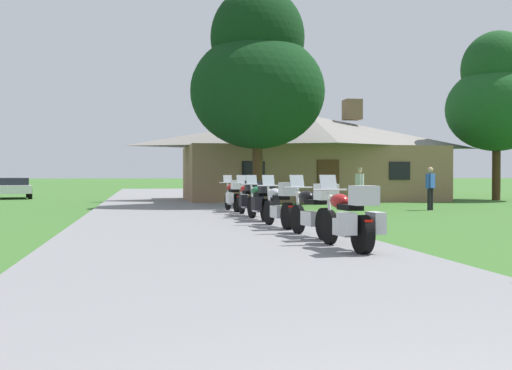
{
  "coord_description": "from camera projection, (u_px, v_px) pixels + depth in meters",
  "views": [
    {
      "loc": [
        -1.39,
        -1.87,
        1.35
      ],
      "look_at": [
        2.99,
        21.59,
        0.97
      ],
      "focal_mm": 43.12,
      "sensor_mm": 36.0,
      "label": 1
    }
  ],
  "objects": [
    {
      "name": "bystander_blue_shirt_beside_signpost",
      "position": [
        430.0,
        186.0,
        23.68
      ],
      "size": [
        0.46,
        0.39,
        1.67
      ],
      "rotation": [
        0.0,
        0.0,
        3.79
      ],
      "color": "black",
      "rests_on": "ground"
    },
    {
      "name": "motorcycle_red_nearest_to_camera",
      "position": [
        351.0,
        218.0,
        10.51
      ],
      "size": [
        0.82,
        2.08,
        1.3
      ],
      "rotation": [
        0.0,
        0.0,
        0.08
      ],
      "color": "black",
      "rests_on": "asphalt_driveway"
    },
    {
      "name": "tree_by_lodge_front",
      "position": [
        258.0,
        76.0,
        26.69
      ],
      "size": [
        5.85,
        5.85,
        9.52
      ],
      "color": "#422D19",
      "rests_on": "ground"
    },
    {
      "name": "motorcycle_red_fifth_in_row",
      "position": [
        248.0,
        198.0,
        19.64
      ],
      "size": [
        0.78,
        2.08,
        1.3
      ],
      "rotation": [
        0.0,
        0.0,
        0.06
      ],
      "color": "black",
      "rests_on": "asphalt_driveway"
    },
    {
      "name": "motorcycle_red_farthest_in_row",
      "position": [
        234.0,
        196.0,
        21.98
      ],
      "size": [
        0.83,
        2.08,
        1.3
      ],
      "rotation": [
        0.0,
        0.0,
        0.09
      ],
      "color": "black",
      "rests_on": "asphalt_driveway"
    },
    {
      "name": "motorcycle_green_fourth_in_row",
      "position": [
        261.0,
        201.0,
        17.55
      ],
      "size": [
        0.83,
        2.08,
        1.3
      ],
      "rotation": [
        0.0,
        0.0,
        0.09
      ],
      "color": "black",
      "rests_on": "asphalt_driveway"
    },
    {
      "name": "parked_white_sedan_far_left",
      "position": [
        13.0,
        187.0,
        35.74
      ],
      "size": [
        2.69,
        4.49,
        1.2
      ],
      "rotation": [
        0.0,
        0.0,
        0.21
      ],
      "color": "silver",
      "rests_on": "ground"
    },
    {
      "name": "motorcycle_silver_third_in_row",
      "position": [
        280.0,
        205.0,
        15.17
      ],
      "size": [
        0.71,
        2.08,
        1.3
      ],
      "rotation": [
        0.0,
        0.0,
        0.11
      ],
      "color": "black",
      "rests_on": "asphalt_driveway"
    },
    {
      "name": "tree_right_of_lodge",
      "position": [
        497.0,
        97.0,
        33.34
      ],
      "size": [
        5.42,
        5.42,
        9.17
      ],
      "color": "#422D19",
      "rests_on": "ground"
    },
    {
      "name": "ground_plane",
      "position": [
        181.0,
        213.0,
        21.78
      ],
      "size": [
        500.0,
        500.0,
        0.0
      ],
      "primitive_type": "plane",
      "color": "#386628"
    },
    {
      "name": "stone_lodge",
      "position": [
        310.0,
        157.0,
        33.1
      ],
      "size": [
        14.02,
        6.89,
        5.48
      ],
      "color": "#896B4C",
      "rests_on": "ground"
    },
    {
      "name": "asphalt_driveway",
      "position": [
        185.0,
        216.0,
        19.81
      ],
      "size": [
        6.4,
        80.0,
        0.06
      ],
      "primitive_type": "cube",
      "color": "slate",
      "rests_on": "ground"
    },
    {
      "name": "bystander_white_shirt_near_lodge",
      "position": [
        360.0,
        184.0,
        27.21
      ],
      "size": [
        0.31,
        0.53,
        1.69
      ],
      "rotation": [
        0.0,
        0.0,
        1.85
      ],
      "color": "black",
      "rests_on": "ground"
    },
    {
      "name": "motorcycle_black_second_in_row",
      "position": [
        314.0,
        210.0,
        12.77
      ],
      "size": [
        0.74,
        2.08,
        1.3
      ],
      "rotation": [
        0.0,
        0.0,
        0.13
      ],
      "color": "black",
      "rests_on": "asphalt_driveway"
    }
  ]
}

